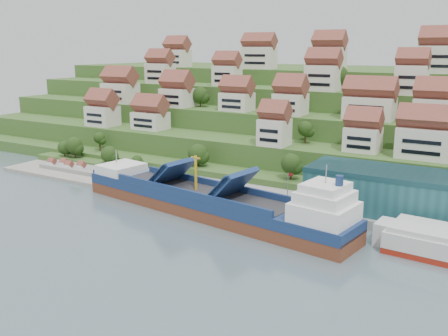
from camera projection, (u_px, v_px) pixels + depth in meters
The scene contains 10 objects.
ground at pixel (204, 212), 123.48m from camera, with size 300.00×300.00×0.00m, color slate.
quay at pixel (302, 204), 125.82m from camera, with size 180.00×14.00×2.20m, color gray.
pebble_beach at pixel (74, 171), 162.19m from camera, with size 45.00×20.00×1.00m, color gray.
hillside at pixel (339, 119), 207.46m from camera, with size 260.00×128.00×31.00m.
hillside_village at pixel (314, 93), 167.28m from camera, with size 159.26×62.50×29.21m.
hillside_trees at pixel (252, 120), 161.95m from camera, with size 137.53×62.14×30.74m.
warehouse at pixel (442, 198), 110.15m from camera, with size 60.00×15.00×10.00m, color #22585D.
flagpole at pixel (288, 186), 121.21m from camera, with size 1.28×0.16×8.00m.
beach_huts at pixel (67, 166), 161.76m from camera, with size 14.40×3.70×2.20m.
cargo_ship at pixel (215, 203), 119.62m from camera, with size 76.86×22.69×16.82m.
Camera 1 is at (64.36, -98.34, 39.75)m, focal length 40.00 mm.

